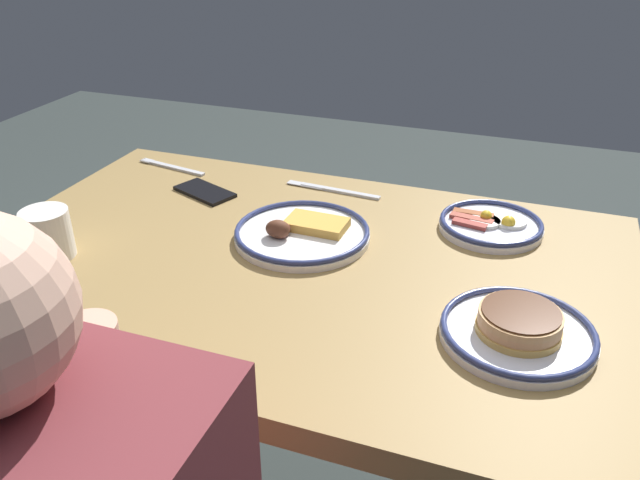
% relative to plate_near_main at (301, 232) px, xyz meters
% --- Properties ---
extents(dining_table, '(1.25, 0.81, 0.73)m').
position_rel_plate_near_main_xyz_m(dining_table, '(-0.02, 0.08, -0.13)').
color(dining_table, olive).
rests_on(dining_table, ground_plane).
extents(plate_near_main, '(0.27, 0.27, 0.05)m').
position_rel_plate_near_main_xyz_m(plate_near_main, '(0.00, 0.00, 0.00)').
color(plate_near_main, white).
rests_on(plate_near_main, dining_table).
extents(plate_center_pancakes, '(0.21, 0.21, 0.04)m').
position_rel_plate_near_main_xyz_m(plate_center_pancakes, '(-0.35, -0.17, -0.00)').
color(plate_center_pancakes, white).
rests_on(plate_center_pancakes, dining_table).
extents(plate_far_companion, '(0.24, 0.24, 0.05)m').
position_rel_plate_near_main_xyz_m(plate_far_companion, '(-0.44, 0.19, 0.00)').
color(plate_far_companion, white).
rests_on(plate_far_companion, dining_table).
extents(coffee_mug, '(0.11, 0.10, 0.09)m').
position_rel_plate_near_main_xyz_m(coffee_mug, '(0.42, 0.23, 0.03)').
color(coffee_mug, white).
rests_on(coffee_mug, dining_table).
extents(cell_phone, '(0.16, 0.12, 0.01)m').
position_rel_plate_near_main_xyz_m(cell_phone, '(0.29, -0.13, -0.01)').
color(cell_phone, black).
rests_on(cell_phone, dining_table).
extents(fork_far, '(0.20, 0.05, 0.01)m').
position_rel_plate_near_main_xyz_m(fork_far, '(0.44, -0.24, -0.01)').
color(fork_far, silver).
rests_on(fork_far, dining_table).
extents(butter_knife, '(0.23, 0.03, 0.01)m').
position_rel_plate_near_main_xyz_m(butter_knife, '(0.02, -0.24, -0.01)').
color(butter_knife, silver).
rests_on(butter_knife, dining_table).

